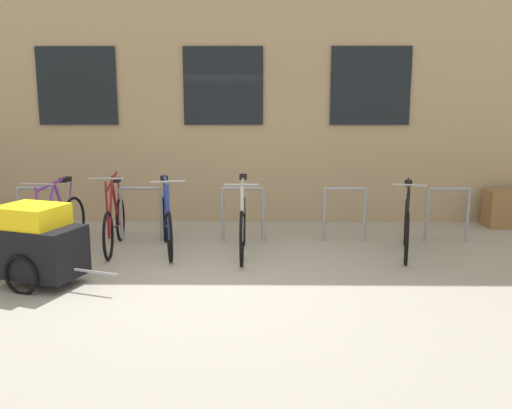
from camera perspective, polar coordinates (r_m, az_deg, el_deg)
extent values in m
plane|color=#9E998E|center=(6.54, -5.06, -7.86)|extent=(42.00, 42.00, 0.00)
cube|color=tan|center=(13.03, -2.26, 16.54)|extent=(28.00, 7.18, 6.74)
cube|color=black|center=(9.83, -17.74, 11.40)|extent=(1.30, 0.04, 1.26)
cube|color=black|center=(9.37, -3.34, 11.93)|extent=(1.30, 0.04, 1.26)
cube|color=black|center=(9.51, 11.56, 11.72)|extent=(1.30, 0.04, 1.26)
cylinder|color=gray|center=(8.99, -22.87, -0.90)|extent=(0.05, 0.05, 0.78)
cylinder|color=gray|center=(8.77, -19.30, -0.94)|extent=(0.05, 0.05, 0.78)
cylinder|color=gray|center=(8.81, -21.28, 1.57)|extent=(0.60, 0.05, 0.05)
cylinder|color=gray|center=(8.50, -13.56, -0.98)|extent=(0.05, 0.05, 0.78)
cylinder|color=gray|center=(8.38, -9.61, -1.00)|extent=(0.05, 0.05, 0.78)
cylinder|color=gray|center=(8.36, -11.70, 1.63)|extent=(0.60, 0.05, 0.05)
cylinder|color=gray|center=(8.26, -3.42, -1.03)|extent=(0.05, 0.05, 0.78)
cylinder|color=gray|center=(8.24, 0.71, -1.04)|extent=(0.05, 0.05, 0.78)
cylinder|color=gray|center=(8.18, -1.37, 1.65)|extent=(0.60, 0.05, 0.05)
cylinder|color=gray|center=(8.29, 6.97, -1.05)|extent=(0.05, 0.05, 0.78)
cylinder|color=gray|center=(8.38, 11.02, -1.05)|extent=(0.05, 0.05, 0.78)
cylinder|color=gray|center=(8.26, 9.09, 1.61)|extent=(0.60, 0.05, 0.05)
cylinder|color=gray|center=(8.59, 16.97, -1.04)|extent=(0.05, 0.05, 0.78)
cylinder|color=gray|center=(8.77, 20.70, -1.02)|extent=(0.05, 0.05, 0.78)
cylinder|color=gray|center=(8.61, 19.02, 1.52)|extent=(0.60, 0.05, 0.05)
torus|color=black|center=(8.55, -18.03, -1.58)|extent=(0.12, 0.70, 0.70)
torus|color=black|center=(7.69, -21.16, -3.16)|extent=(0.12, 0.70, 0.70)
cylinder|color=#722D99|center=(7.86, -20.37, -0.55)|extent=(0.09, 0.48, 0.72)
cylinder|color=#722D99|center=(8.19, -19.14, -0.20)|extent=(0.08, 0.35, 0.67)
cylinder|color=#722D99|center=(7.94, -20.01, 1.98)|extent=(0.12, 0.76, 0.09)
cylinder|color=#722D99|center=(8.33, -18.74, -2.11)|extent=(0.08, 0.50, 0.07)
cylinder|color=#722D99|center=(8.41, -18.41, 0.29)|extent=(0.05, 0.20, 0.61)
cylinder|color=#722D99|center=(7.64, -21.24, -0.73)|extent=(0.04, 0.08, 0.66)
cube|color=black|center=(8.28, -18.81, 2.42)|extent=(0.12, 0.21, 0.06)
cylinder|color=gray|center=(7.60, -21.34, 1.95)|extent=(0.44, 0.08, 0.03)
torus|color=black|center=(8.09, -1.26, -1.67)|extent=(0.05, 0.72, 0.72)
torus|color=black|center=(7.09, -1.47, -3.48)|extent=(0.05, 0.72, 0.72)
cylinder|color=#B7B7BC|center=(7.30, -1.42, -0.65)|extent=(0.04, 0.49, 0.72)
cylinder|color=#B7B7BC|center=(7.69, -1.33, -0.10)|extent=(0.04, 0.36, 0.70)
cylinder|color=#B7B7BC|center=(7.40, -1.39, 2.22)|extent=(0.04, 0.79, 0.05)
cylinder|color=#B7B7BC|center=(7.84, -1.31, -2.26)|extent=(0.03, 0.51, 0.07)
cylinder|color=#B7B7BC|center=(7.93, -1.29, 0.43)|extent=(0.03, 0.20, 0.64)
cylinder|color=#B7B7BC|center=(7.04, -1.47, -0.86)|extent=(0.03, 0.08, 0.65)
cube|color=black|center=(7.79, -1.31, 2.83)|extent=(0.10, 0.20, 0.06)
cylinder|color=gray|center=(7.00, -1.48, 2.03)|extent=(0.44, 0.03, 0.03)
torus|color=black|center=(8.35, 15.00, -1.75)|extent=(0.20, 0.68, 0.69)
torus|color=black|center=(7.40, 15.06, -3.36)|extent=(0.20, 0.68, 0.69)
cylinder|color=black|center=(7.60, 15.16, -0.66)|extent=(0.14, 0.46, 0.72)
cylinder|color=black|center=(7.97, 15.11, -0.45)|extent=(0.11, 0.34, 0.63)
cylinder|color=black|center=(7.69, 15.26, 1.80)|extent=(0.21, 0.73, 0.12)
cylinder|color=black|center=(8.11, 15.01, -2.28)|extent=(0.14, 0.48, 0.07)
cylinder|color=black|center=(8.20, 15.11, 0.05)|extent=(0.07, 0.20, 0.57)
cylinder|color=black|center=(7.35, 15.19, -0.85)|extent=(0.05, 0.08, 0.66)
cube|color=black|center=(8.06, 15.22, 2.11)|extent=(0.14, 0.22, 0.06)
cylinder|color=gray|center=(7.32, 15.32, 1.93)|extent=(0.43, 0.13, 0.03)
torus|color=black|center=(8.57, -13.62, -1.47)|extent=(0.10, 0.66, 0.66)
torus|color=black|center=(7.59, -14.79, -3.12)|extent=(0.10, 0.66, 0.66)
cylinder|color=maroon|center=(7.79, -14.56, -0.21)|extent=(0.08, 0.49, 0.79)
cylinder|color=maroon|center=(8.18, -14.07, -0.13)|extent=(0.07, 0.36, 0.65)
cylinder|color=maroon|center=(7.89, -14.47, 2.28)|extent=(0.11, 0.79, 0.17)
cylinder|color=maroon|center=(8.33, -13.88, -2.00)|extent=(0.07, 0.51, 0.07)
cylinder|color=maroon|center=(8.42, -13.80, 0.35)|extent=(0.04, 0.20, 0.60)
cylinder|color=maroon|center=(7.54, -14.89, -0.41)|extent=(0.04, 0.08, 0.72)
cube|color=black|center=(8.28, -14.00, 2.44)|extent=(0.12, 0.21, 0.06)
cylinder|color=gray|center=(7.50, -15.00, 2.56)|extent=(0.44, 0.07, 0.03)
torus|color=black|center=(8.38, -9.25, -1.50)|extent=(0.19, 0.67, 0.68)
torus|color=black|center=(7.34, -8.76, -3.27)|extent=(0.19, 0.67, 0.68)
cylinder|color=#233893|center=(7.56, -8.98, -0.39)|extent=(0.15, 0.51, 0.75)
cylinder|color=#233893|center=(7.98, -9.16, -0.09)|extent=(0.12, 0.38, 0.67)
cylinder|color=#233893|center=(7.68, -9.13, 2.26)|extent=(0.23, 0.83, 0.12)
cylinder|color=#233893|center=(8.13, -9.13, -2.07)|extent=(0.15, 0.53, 0.07)
cylinder|color=#233893|center=(8.23, -9.28, 0.42)|extent=(0.07, 0.20, 0.61)
cylinder|color=#233893|center=(7.29, -8.85, -0.61)|extent=(0.04, 0.08, 0.69)
cube|color=black|center=(8.09, -9.31, 2.63)|extent=(0.14, 0.22, 0.06)
cylinder|color=gray|center=(7.25, -8.95, 2.31)|extent=(0.43, 0.13, 0.03)
cube|color=black|center=(6.78, -21.04, -4.43)|extent=(1.05, 0.86, 0.56)
cube|color=yellow|center=(6.75, -21.85, -1.07)|extent=(0.83, 0.76, 0.24)
torus|color=black|center=(7.07, -19.19, -5.27)|extent=(0.44, 0.19, 0.45)
torus|color=black|center=(6.60, -22.80, -6.68)|extent=(0.44, 0.19, 0.45)
cylinder|color=gray|center=(6.39, -15.97, -6.62)|extent=(0.53, 0.21, 0.03)
cube|color=olive|center=(10.03, 24.22, -0.39)|extent=(0.70, 0.44, 0.60)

